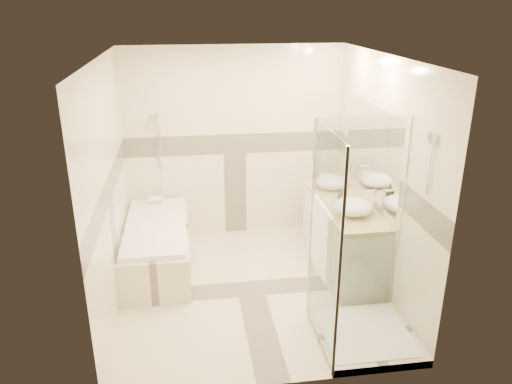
{
  "coord_description": "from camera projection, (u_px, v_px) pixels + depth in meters",
  "views": [
    {
      "loc": [
        -0.62,
        -4.75,
        2.99
      ],
      "look_at": [
        0.1,
        0.25,
        1.05
      ],
      "focal_mm": 35.0,
      "sensor_mm": 36.0,
      "label": 1
    }
  ],
  "objects": [
    {
      "name": "vessel_sink_near",
      "position": [
        331.0,
        182.0,
        6.07
      ],
      "size": [
        0.39,
        0.39,
        0.16
      ],
      "primitive_type": "ellipsoid",
      "color": "white",
      "rests_on": "vanity"
    },
    {
      "name": "faucet_far",
      "position": [
        373.0,
        199.0,
        5.33
      ],
      "size": [
        0.11,
        0.03,
        0.27
      ],
      "color": "silver",
      "rests_on": "vanity"
    },
    {
      "name": "folded_towels",
      "position": [
        327.0,
        180.0,
        6.25
      ],
      "size": [
        0.17,
        0.26,
        0.08
      ],
      "primitive_type": "cube",
      "rotation": [
        0.0,
        0.0,
        -0.05
      ],
      "color": "white",
      "rests_on": "vanity"
    },
    {
      "name": "faucet_near",
      "position": [
        349.0,
        174.0,
        6.06
      ],
      "size": [
        0.12,
        0.03,
        0.28
      ],
      "color": "silver",
      "rests_on": "vanity"
    },
    {
      "name": "shower_enclosure",
      "position": [
        354.0,
        290.0,
        4.57
      ],
      "size": [
        0.96,
        0.93,
        2.04
      ],
      "color": "beige",
      "rests_on": "ground"
    },
    {
      "name": "rolled_towel",
      "position": [
        156.0,
        200.0,
        6.4
      ],
      "size": [
        0.19,
        0.09,
        0.09
      ],
      "primitive_type": "cylinder",
      "rotation": [
        0.0,
        1.57,
        0.0
      ],
      "color": "white",
      "rests_on": "bathtub"
    },
    {
      "name": "vanity",
      "position": [
        342.0,
        236.0,
        5.81
      ],
      "size": [
        0.58,
        1.62,
        0.85
      ],
      "color": "silver",
      "rests_on": "ground"
    },
    {
      "name": "amenity_bottle_a",
      "position": [
        342.0,
        194.0,
        5.66
      ],
      "size": [
        0.09,
        0.09,
        0.18
      ],
      "primitive_type": "imported",
      "rotation": [
        0.0,
        0.0,
        0.16
      ],
      "color": "black",
      "rests_on": "vanity"
    },
    {
      "name": "vessel_sink_far",
      "position": [
        353.0,
        207.0,
        5.32
      ],
      "size": [
        0.42,
        0.42,
        0.17
      ],
      "primitive_type": "ellipsoid",
      "color": "white",
      "rests_on": "vanity"
    },
    {
      "name": "room",
      "position": [
        255.0,
        181.0,
        5.11
      ],
      "size": [
        2.82,
        3.02,
        2.52
      ],
      "color": "beige",
      "rests_on": "ground"
    },
    {
      "name": "bathtub",
      "position": [
        157.0,
        243.0,
        5.89
      ],
      "size": [
        0.75,
        1.7,
        0.56
      ],
      "color": "beige",
      "rests_on": "ground"
    },
    {
      "name": "amenity_bottle_b",
      "position": [
        342.0,
        195.0,
        5.67
      ],
      "size": [
        0.12,
        0.12,
        0.15
      ],
      "primitive_type": "imported",
      "rotation": [
        0.0,
        0.0,
        0.09
      ],
      "color": "black",
      "rests_on": "vanity"
    }
  ]
}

